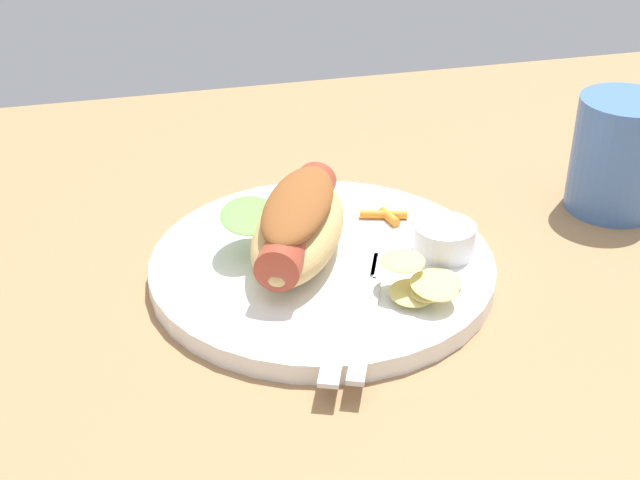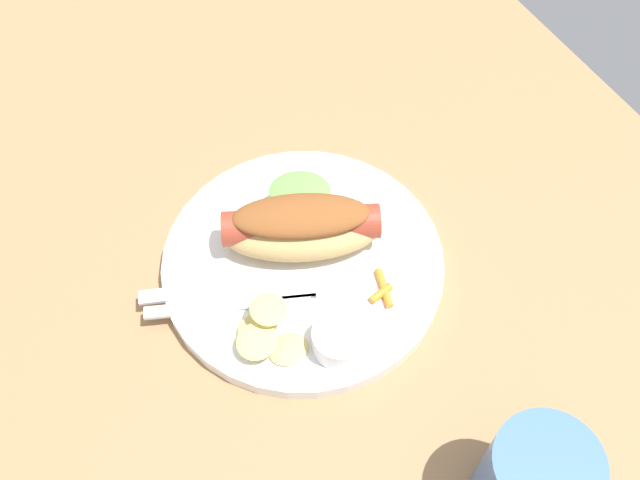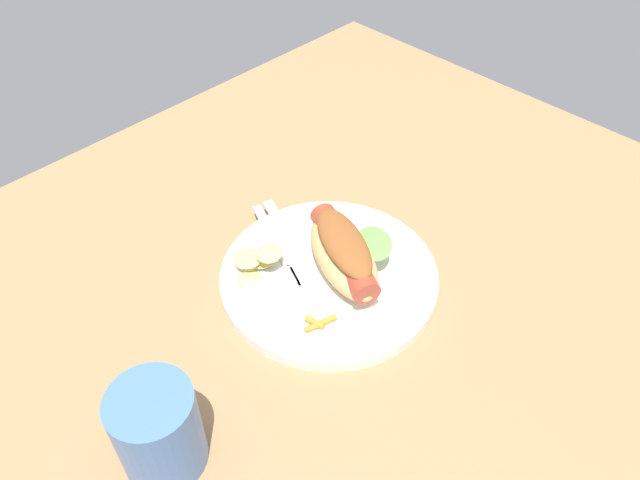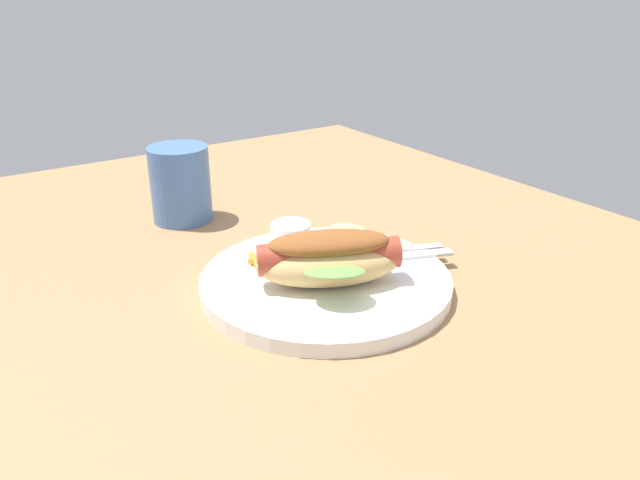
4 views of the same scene
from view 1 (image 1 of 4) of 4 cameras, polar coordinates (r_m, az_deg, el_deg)
ground_plane at (r=70.63cm, az=3.40°, el=-3.50°), size 120.00×90.00×1.80cm
plate at (r=70.74cm, az=0.13°, el=-1.73°), size 27.10×27.10×1.60cm
hot_dog at (r=69.17cm, az=-1.44°, el=1.04°), size 13.11×16.47×5.76cm
sauce_ramekin at (r=71.12cm, az=7.92°, el=0.05°), size 4.87×4.87×2.47cm
fork at (r=63.50cm, az=3.01°, el=-4.90°), size 7.05×14.79×0.40cm
knife at (r=62.64cm, az=1.24°, el=-5.44°), size 6.16×12.89×0.36cm
chips_pile at (r=65.69cm, az=6.65°, el=-2.68°), size 7.26×6.43×2.93cm
carrot_garnish at (r=75.76cm, az=4.21°, el=1.57°), size 4.06×2.71×0.77cm
drinking_cup at (r=82.93cm, az=18.47°, el=5.16°), size 8.14×8.14×10.36cm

